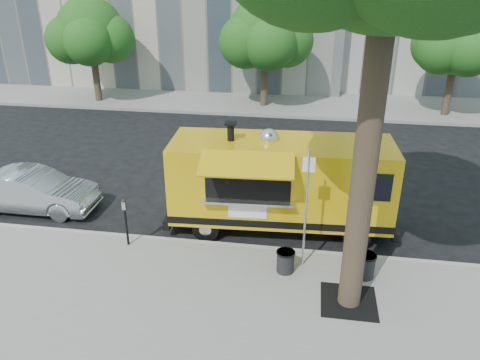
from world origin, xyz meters
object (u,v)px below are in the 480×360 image
object	(u,v)px
parking_meter	(125,217)
trash_bin_right	(365,265)
far_tree_c	(458,40)
trash_bin_left	(285,261)
sedan	(33,191)
far_tree_b	(265,32)
food_truck	(279,182)
sign_post	(306,203)
far_tree_a	(90,31)

from	to	relation	value
parking_meter	trash_bin_right	xyz separation A→B (m)	(6.00, -0.44, -0.51)
far_tree_c	trash_bin_left	world-z (taller)	far_tree_c
sedan	far_tree_b	bearing A→B (deg)	-24.44
far_tree_c	trash_bin_left	size ratio (longest dim) A/B	9.58
far_tree_c	sedan	bearing A→B (deg)	-140.42
far_tree_b	food_truck	size ratio (longest dim) A/B	0.87
far_tree_c	trash_bin_right	size ratio (longest dim) A/B	8.75
sign_post	trash_bin_left	size ratio (longest dim) A/B	5.52
far_tree_c	far_tree_a	bearing A→B (deg)	-179.68
sign_post	food_truck	world-z (taller)	sign_post
trash_bin_right	sign_post	bearing A→B (deg)	170.42
sign_post	trash_bin_right	size ratio (longest dim) A/B	5.04
far_tree_b	far_tree_a	bearing A→B (deg)	-177.46
parking_meter	sedan	world-z (taller)	parking_meter
sedan	trash_bin_left	xyz separation A→B (m)	(7.77, -2.20, -0.19)
parking_meter	sedan	bearing A→B (deg)	155.29
parking_meter	trash_bin_right	distance (m)	6.04
trash_bin_left	trash_bin_right	size ratio (longest dim) A/B	0.91
sign_post	trash_bin_right	xyz separation A→B (m)	(1.45, -0.24, -1.38)
food_truck	sedan	distance (m)	7.46
parking_meter	trash_bin_left	size ratio (longest dim) A/B	2.45
parking_meter	food_truck	distance (m)	4.18
far_tree_b	sedan	size ratio (longest dim) A/B	1.43
far_tree_c	food_truck	distance (m)	14.22
food_truck	trash_bin_left	size ratio (longest dim) A/B	11.67
trash_bin_right	far_tree_a	bearing A→B (deg)	132.68
far_tree_c	trash_bin_left	xyz separation A→B (m)	(-6.85, -14.29, -3.28)
far_tree_a	parking_meter	bearing A→B (deg)	-62.85
sign_post	food_truck	xyz separation A→B (m)	(-0.76, 1.91, -0.41)
trash_bin_right	far_tree_b	bearing A→B (deg)	105.42
far_tree_a	trash_bin_right	bearing A→B (deg)	-47.32
food_truck	parking_meter	bearing A→B (deg)	-158.93
far_tree_a	food_truck	world-z (taller)	far_tree_a
far_tree_a	far_tree_c	size ratio (longest dim) A/B	1.03
far_tree_a	food_truck	bearing A→B (deg)	-47.90
far_tree_c	food_truck	bearing A→B (deg)	-120.91
parking_meter	far_tree_a	bearing A→B (deg)	117.15
far_tree_b	far_tree_c	bearing A→B (deg)	-1.91
trash_bin_right	sedan	bearing A→B (deg)	167.63
far_tree_c	sign_post	bearing A→B (deg)	-114.81
far_tree_b	trash_bin_right	size ratio (longest dim) A/B	9.24
sedan	trash_bin_right	distance (m)	9.85
sedan	trash_bin_right	world-z (taller)	sedan
far_tree_b	parking_meter	distance (m)	14.48
sign_post	food_truck	size ratio (longest dim) A/B	0.47
trash_bin_left	trash_bin_right	xyz separation A→B (m)	(1.85, 0.09, 0.03)
sign_post	parking_meter	size ratio (longest dim) A/B	2.25
food_truck	trash_bin_left	world-z (taller)	food_truck
parking_meter	sedan	distance (m)	4.00
far_tree_c	parking_meter	world-z (taller)	far_tree_c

